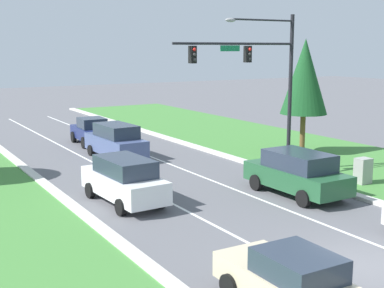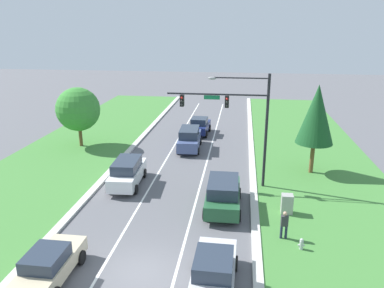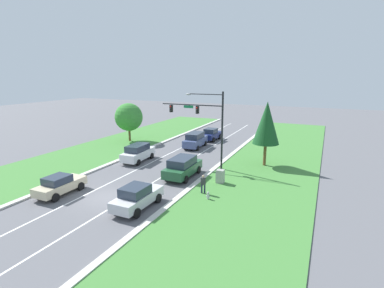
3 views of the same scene
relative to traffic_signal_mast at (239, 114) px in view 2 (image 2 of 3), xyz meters
The scene contains 17 objects.
ground_plane 12.90m from the traffic_signal_mast, 112.01° to the right, with size 160.00×160.00×0.00m, color #5B5B60.
curb_strip_right 12.16m from the traffic_signal_mast, 83.39° to the right, with size 0.50×90.00×0.15m.
curb_strip_left 15.72m from the traffic_signal_mast, 132.75° to the right, with size 0.50×90.00×0.15m.
lane_stripe_inner_left 13.62m from the traffic_signal_mast, 119.68° to the right, with size 0.14×81.00×0.01m.
lane_stripe_inner_right 12.40m from the traffic_signal_mast, 103.41° to the right, with size 0.14×81.00×0.01m.
traffic_signal_mast is the anchor object (origin of this frame).
navy_sedan 14.50m from the traffic_signal_mast, 107.73° to the left, with size 2.17×4.21×1.84m.
silver_sedan 12.40m from the traffic_signal_mast, 93.66° to the right, with size 2.08×4.66×1.82m.
white_suv 9.08m from the traffic_signal_mast, behind, with size 2.24×4.98×1.97m.
slate_blue_suv 10.14m from the traffic_signal_mast, 119.93° to the left, with size 2.26×5.12×2.06m.
forest_suv 5.81m from the traffic_signal_mast, 101.46° to the right, with size 2.34×5.11×1.98m.
champagne_sedan 15.20m from the traffic_signal_mast, 124.43° to the right, with size 1.97×4.37×1.65m.
utility_cabinet 6.97m from the traffic_signal_mast, 51.15° to the right, with size 0.70×0.60×1.31m.
pedestrian 8.71m from the traffic_signal_mast, 68.55° to the right, with size 0.40×0.25×1.69m.
fire_hydrant 10.05m from the traffic_signal_mast, 65.82° to the right, with size 0.34×0.20×0.70m.
conifer_near_right_tree 6.69m from the traffic_signal_mast, 28.81° to the left, with size 2.85×2.85×7.07m.
oak_near_left_tree 16.87m from the traffic_signal_mast, 154.06° to the left, with size 4.11×4.11×5.74m.
Camera 2 is at (4.57, -14.61, 11.23)m, focal length 35.00 mm.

